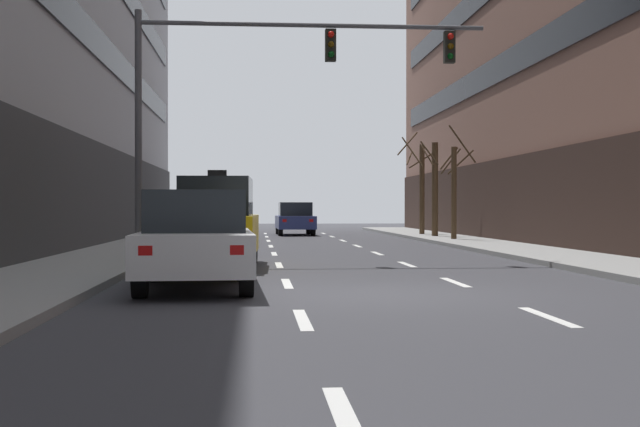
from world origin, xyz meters
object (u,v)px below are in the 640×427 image
car_driving_0 (295,219)px  car_driving_1 (196,241)px  traffic_signal_0 (262,78)px  street_tree_1 (454,189)px  taxi_driving_2 (217,222)px  street_tree_3 (421,185)px  street_tree_2 (435,187)px

car_driving_0 → car_driving_1: (-3.13, -28.43, 0.01)m
traffic_signal_0 → car_driving_1: bearing=-99.6°
traffic_signal_0 → street_tree_1: traffic_signal_0 is taller
taxi_driving_2 → traffic_signal_0: traffic_signal_0 is taller
car_driving_1 → traffic_signal_0: traffic_signal_0 is taller
taxi_driving_2 → street_tree_1: street_tree_1 is taller
car_driving_1 → taxi_driving_2: size_ratio=1.04×
car_driving_1 → street_tree_1: size_ratio=1.01×
street_tree_1 → street_tree_3: street_tree_3 is taller
traffic_signal_0 → street_tree_1: bearing=55.6°
car_driving_1 → traffic_signal_0: bearing=80.4°
car_driving_1 → street_tree_1: (9.20, 18.85, 1.36)m
taxi_driving_2 → traffic_signal_0: 4.29m
car_driving_1 → street_tree_2: (9.19, 22.42, 1.50)m
taxi_driving_2 → street_tree_1: size_ratio=0.97×
taxi_driving_2 → street_tree_2: bearing=62.0°
car_driving_1 → street_tree_1: 21.02m
car_driving_1 → street_tree_2: bearing=67.7°
traffic_signal_0 → street_tree_2: size_ratio=2.14×
car_driving_1 → street_tree_3: bearing=70.2°
traffic_signal_0 → street_tree_3: (7.92, 18.18, -2.31)m
car_driving_0 → street_tree_2: (6.06, -6.02, 1.52)m
traffic_signal_0 → taxi_driving_2: bearing=-121.6°
street_tree_1 → car_driving_1: bearing=-116.0°
taxi_driving_2 → traffic_signal_0: bearing=58.4°
car_driving_1 → street_tree_3: 26.99m
taxi_driving_2 → street_tree_2: size_ratio=1.04×
taxi_driving_2 → street_tree_3: (9.01, 19.94, 1.44)m
street_tree_3 → taxi_driving_2: bearing=-114.3°
car_driving_0 → street_tree_2: 8.67m
car_driving_0 → car_driving_1: 28.61m
street_tree_1 → street_tree_2: street_tree_1 is taller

